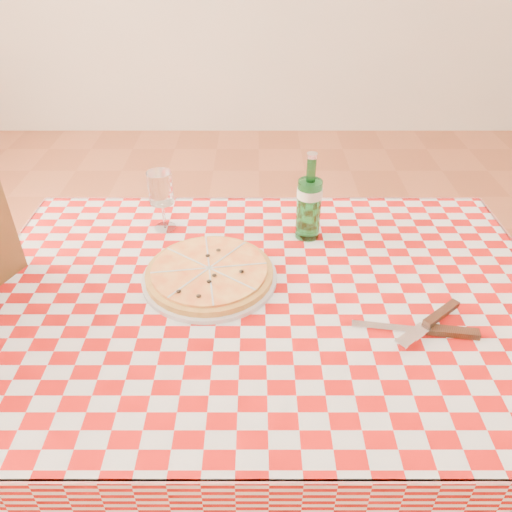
{
  "coord_description": "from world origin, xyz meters",
  "views": [
    {
      "loc": [
        -0.02,
        -0.87,
        1.47
      ],
      "look_at": [
        -0.02,
        0.06,
        0.82
      ],
      "focal_mm": 35.0,
      "sensor_mm": 36.0,
      "label": 1
    }
  ],
  "objects": [
    {
      "name": "tablecloth",
      "position": [
        0.0,
        0.0,
        0.75
      ],
      "size": [
        1.3,
        0.9,
        0.01
      ],
      "primitive_type": "cube",
      "color": "#A60D0A",
      "rests_on": "dining_table"
    },
    {
      "name": "water_bottle",
      "position": [
        0.11,
        0.24,
        0.87
      ],
      "size": [
        0.07,
        0.07,
        0.23
      ],
      "primitive_type": null,
      "rotation": [
        0.0,
        0.0,
        -0.01
      ],
      "color": "#1A6828",
      "rests_on": "tablecloth"
    },
    {
      "name": "cutlery",
      "position": [
        0.32,
        -0.13,
        0.77
      ],
      "size": [
        0.33,
        0.3,
        0.03
      ],
      "primitive_type": null,
      "rotation": [
        0.0,
        0.0,
        0.34
      ],
      "color": "silver",
      "rests_on": "tablecloth"
    },
    {
      "name": "dining_table",
      "position": [
        0.0,
        0.0,
        0.66
      ],
      "size": [
        1.2,
        0.8,
        0.75
      ],
      "color": "brown",
      "rests_on": "ground"
    },
    {
      "name": "wine_glass",
      "position": [
        -0.27,
        0.28,
        0.84
      ],
      "size": [
        0.08,
        0.08,
        0.17
      ],
      "primitive_type": null,
      "rotation": [
        0.0,
        0.0,
        -0.26
      ],
      "color": "silver",
      "rests_on": "tablecloth"
    },
    {
      "name": "pizza_plate",
      "position": [
        -0.13,
        0.05,
        0.78
      ],
      "size": [
        0.35,
        0.35,
        0.04
      ],
      "primitive_type": null,
      "rotation": [
        0.0,
        0.0,
        0.14
      ],
      "color": "#D58C47",
      "rests_on": "tablecloth"
    }
  ]
}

